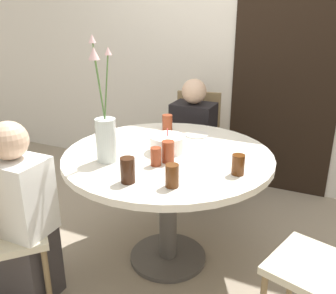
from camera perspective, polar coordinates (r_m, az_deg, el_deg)
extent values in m
plane|color=gray|center=(2.64, 0.00, -16.57)|extent=(16.00, 16.00, 0.00)
cube|color=silver|center=(3.44, 10.29, 15.38)|extent=(8.00, 0.05, 2.60)
cube|color=black|center=(3.36, 17.41, 9.92)|extent=(0.90, 0.01, 2.05)
cylinder|color=silver|center=(2.27, 0.00, -1.42)|extent=(1.27, 1.27, 0.04)
cylinder|color=#4C4742|center=(2.43, 0.00, -9.47)|extent=(0.11, 0.11, 0.69)
cylinder|color=#4C4742|center=(2.63, 0.00, -16.31)|extent=(0.51, 0.51, 0.03)
cube|color=beige|center=(3.25, 4.01, -0.58)|extent=(0.47, 0.47, 0.04)
cube|color=olive|center=(3.34, 4.67, 4.51)|extent=(0.38, 0.11, 0.46)
cylinder|color=olive|center=(3.22, 0.39, -5.06)|extent=(0.03, 0.03, 0.40)
cylinder|color=olive|center=(3.16, 6.42, -5.67)|extent=(0.03, 0.03, 0.40)
cylinder|color=olive|center=(3.52, 1.68, -2.73)|extent=(0.03, 0.03, 0.40)
cylinder|color=olive|center=(3.47, 7.19, -3.24)|extent=(0.03, 0.03, 0.40)
cube|color=beige|center=(2.28, -23.24, -12.25)|extent=(0.57, 0.57, 0.04)
cylinder|color=olive|center=(2.26, -17.88, -18.67)|extent=(0.03, 0.03, 0.40)
cylinder|color=olive|center=(2.53, -18.62, -13.98)|extent=(0.03, 0.03, 0.40)
cube|color=beige|center=(2.01, 21.56, -16.79)|extent=(0.50, 0.50, 0.04)
cylinder|color=olive|center=(2.31, 18.35, -17.69)|extent=(0.03, 0.03, 0.40)
cylinder|color=white|center=(2.27, -0.10, 0.51)|extent=(0.21, 0.21, 0.10)
cylinder|color=#E54C4C|center=(2.25, -0.10, 2.25)|extent=(0.01, 0.01, 0.04)
cylinder|color=silver|center=(2.13, -9.40, 1.02)|extent=(0.12, 0.12, 0.25)
cylinder|color=#4C7538|center=(2.04, -10.39, 8.92)|extent=(0.02, 0.05, 0.36)
cone|color=beige|center=(2.00, -11.24, 13.83)|extent=(0.06, 0.06, 0.06)
cylinder|color=#4C7538|center=(2.06, -10.52, 10.01)|extent=(0.06, 0.01, 0.43)
cone|color=beige|center=(2.05, -11.50, 15.89)|extent=(0.04, 0.04, 0.04)
cylinder|color=#4C7538|center=(2.06, -9.37, 9.18)|extent=(0.03, 0.04, 0.37)
cone|color=beige|center=(2.04, -9.12, 14.27)|extent=(0.04, 0.04, 0.04)
cylinder|color=silver|center=(2.58, 4.37, 1.86)|extent=(0.16, 0.16, 0.01)
cylinder|color=#51280F|center=(1.83, 0.62, -4.40)|extent=(0.07, 0.07, 0.12)
cylinder|color=maroon|center=(2.07, -1.87, -1.47)|extent=(0.06, 0.06, 0.10)
cylinder|color=maroon|center=(2.11, 0.00, -0.72)|extent=(0.07, 0.07, 0.12)
cylinder|color=#51280F|center=(1.99, 10.64, -2.66)|extent=(0.07, 0.07, 0.11)
cylinder|color=#33190C|center=(1.88, -6.16, -3.53)|extent=(0.07, 0.07, 0.13)
cylinder|color=maroon|center=(2.67, -0.11, 3.73)|extent=(0.07, 0.07, 0.11)
cube|color=#383333|center=(3.26, 3.68, -4.38)|extent=(0.31, 0.24, 0.44)
cube|color=black|center=(3.10, 3.86, 2.86)|extent=(0.34, 0.24, 0.42)
sphere|color=#D1A889|center=(3.02, 4.00, 8.47)|extent=(0.20, 0.20, 0.20)
cube|color=#383333|center=(2.38, -20.56, -16.09)|extent=(0.31, 0.24, 0.44)
cube|color=white|center=(2.16, -21.98, -6.83)|extent=(0.34, 0.24, 0.42)
sphere|color=#D1A889|center=(2.05, -23.12, 0.91)|extent=(0.20, 0.20, 0.20)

